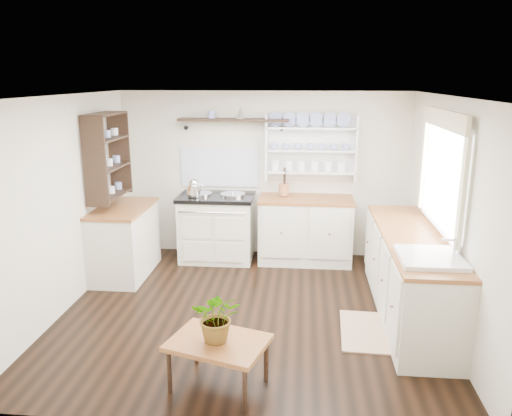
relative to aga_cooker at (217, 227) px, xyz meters
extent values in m
cube|color=black|center=(0.62, -1.57, -0.47)|extent=(4.00, 3.80, 0.01)
cube|color=beige|center=(0.62, 0.33, 0.68)|extent=(4.00, 0.02, 2.30)
cube|color=beige|center=(2.62, -1.57, 0.68)|extent=(0.02, 3.80, 2.30)
cube|color=beige|center=(-1.38, -1.57, 0.68)|extent=(0.02, 3.80, 2.30)
cube|color=white|center=(0.62, -1.57, 1.83)|extent=(4.00, 3.80, 0.01)
cube|color=white|center=(2.58, -1.42, 1.03)|extent=(0.04, 1.40, 1.00)
cube|color=white|center=(2.56, -1.42, 1.03)|extent=(0.02, 1.50, 1.10)
cube|color=#FFF5CB|center=(2.54, -1.42, 1.61)|extent=(0.04, 1.55, 0.18)
cube|color=silver|center=(0.00, 0.00, -0.03)|extent=(0.99, 0.64, 0.87)
cube|color=black|center=(0.00, 0.00, 0.43)|extent=(1.03, 0.68, 0.05)
cylinder|color=silver|center=(-0.23, 0.00, 0.47)|extent=(0.33, 0.33, 0.03)
cylinder|color=silver|center=(0.23, 0.00, 0.47)|extent=(0.33, 0.33, 0.03)
cylinder|color=silver|center=(0.00, -0.36, 0.30)|extent=(0.89, 0.02, 0.02)
cube|color=beige|center=(1.22, 0.03, -0.03)|extent=(1.25, 0.60, 0.88)
cube|color=brown|center=(1.22, 0.03, 0.41)|extent=(1.27, 0.63, 0.04)
cube|color=beige|center=(2.32, -1.47, -0.03)|extent=(0.60, 2.40, 0.88)
cube|color=brown|center=(2.32, -1.47, 0.41)|extent=(0.62, 2.43, 0.04)
cube|color=white|center=(2.32, -2.22, 0.33)|extent=(0.55, 0.60, 0.28)
cylinder|color=silver|center=(2.52, -2.22, 0.53)|extent=(0.02, 0.02, 0.22)
cube|color=beige|center=(-1.08, -0.67, -0.03)|extent=(0.60, 1.10, 0.88)
cube|color=brown|center=(-1.08, -0.67, 0.41)|extent=(0.62, 1.13, 0.04)
cube|color=white|center=(1.27, 0.31, 1.08)|extent=(1.20, 0.03, 0.90)
cube|color=white|center=(1.27, 0.22, 1.08)|extent=(1.20, 0.22, 0.02)
cylinder|color=navy|center=(1.27, 0.23, 1.35)|extent=(0.20, 0.02, 0.20)
cube|color=black|center=(0.22, 0.20, 1.45)|extent=(1.50, 0.24, 0.04)
cone|color=black|center=(-0.43, 0.27, 1.34)|extent=(0.06, 0.20, 0.06)
cone|color=black|center=(0.87, 0.27, 1.34)|extent=(0.06, 0.20, 0.06)
cube|color=black|center=(-1.22, -0.67, 1.08)|extent=(0.28, 0.80, 1.05)
cylinder|color=#A6653D|center=(0.91, 0.11, 0.52)|extent=(0.13, 0.13, 0.16)
cube|color=brown|center=(0.52, -2.96, -0.07)|extent=(0.89, 0.75, 0.04)
cylinder|color=black|center=(0.14, -3.07, -0.28)|extent=(0.04, 0.04, 0.38)
cylinder|color=black|center=(0.27, -2.65, -0.28)|extent=(0.04, 0.04, 0.38)
cylinder|color=black|center=(0.77, -3.27, -0.28)|extent=(0.04, 0.04, 0.38)
cylinder|color=black|center=(0.90, -2.84, -0.28)|extent=(0.04, 0.04, 0.38)
imported|color=#3F7233|center=(0.52, -2.96, 0.16)|extent=(0.40, 0.35, 0.43)
cube|color=#8E6852|center=(1.87, -1.93, -0.46)|extent=(0.59, 0.87, 0.02)
camera|label=1|loc=(1.17, -6.54, 2.01)|focal=35.00mm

